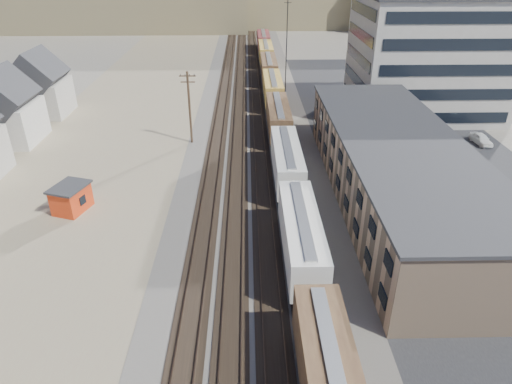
{
  "coord_description": "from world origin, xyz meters",
  "views": [
    {
      "loc": [
        -0.72,
        -18.14,
        24.4
      ],
      "look_at": [
        0.11,
        21.51,
        3.0
      ],
      "focal_mm": 32.0,
      "sensor_mm": 36.0,
      "label": 1
    }
  ],
  "objects_px": {
    "maintenance_shed": "(71,198)",
    "freight_train": "(275,101)",
    "parked_car_blue": "(433,141)",
    "utility_pole_north": "(190,106)"
  },
  "relations": [
    {
      "from": "freight_train",
      "to": "utility_pole_north",
      "type": "height_order",
      "value": "utility_pole_north"
    },
    {
      "from": "freight_train",
      "to": "parked_car_blue",
      "type": "relative_size",
      "value": 21.91
    },
    {
      "from": "maintenance_shed",
      "to": "freight_train",
      "type": "bearing_deg",
      "value": 51.46
    },
    {
      "from": "maintenance_shed",
      "to": "parked_car_blue",
      "type": "xyz_separation_m",
      "value": [
        43.88,
        16.53,
        -0.71
      ]
    },
    {
      "from": "freight_train",
      "to": "maintenance_shed",
      "type": "distance_m",
      "value": 36.61
    },
    {
      "from": "freight_train",
      "to": "parked_car_blue",
      "type": "bearing_deg",
      "value": -29.84
    },
    {
      "from": "freight_train",
      "to": "maintenance_shed",
      "type": "xyz_separation_m",
      "value": [
        -22.8,
        -28.62,
        -1.32
      ]
    },
    {
      "from": "utility_pole_north",
      "to": "parked_car_blue",
      "type": "bearing_deg",
      "value": -3.48
    },
    {
      "from": "utility_pole_north",
      "to": "maintenance_shed",
      "type": "relative_size",
      "value": 2.14
    },
    {
      "from": "freight_train",
      "to": "utility_pole_north",
      "type": "bearing_deg",
      "value": -140.72
    }
  ]
}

